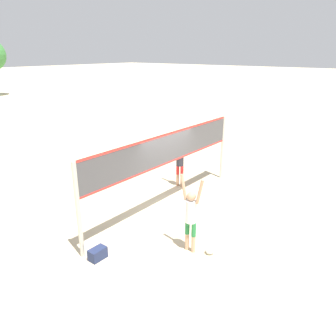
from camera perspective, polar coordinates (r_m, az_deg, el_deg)
ground_plane at (r=11.03m, az=0.00°, el=-6.86°), size 200.00×200.00×0.00m
volleyball_net at (r=10.34m, az=0.00°, el=2.21°), size 7.12×0.11×2.54m
player_spiker at (r=8.32m, az=4.01°, el=-7.86°), size 0.28×0.70×2.08m
player_blocker at (r=12.32m, az=2.09°, el=1.52°), size 0.28×0.70×2.07m
volleyball at (r=8.73m, az=7.33°, el=-13.95°), size 0.23×0.23×0.23m
gear_bag at (r=8.65m, az=-12.15°, el=-14.39°), size 0.45×0.27×0.30m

